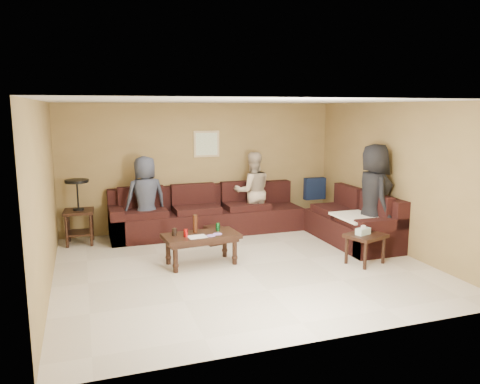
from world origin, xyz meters
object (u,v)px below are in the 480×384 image
Objects in this scene: person_middle at (253,191)px; sectional_sofa at (257,219)px; side_table_right at (365,238)px; person_left at (146,198)px; end_table_left at (79,211)px; person_right at (373,197)px; waste_bin at (214,235)px; coffee_table at (201,239)px.

sectional_sofa is at bearing 84.09° from person_middle.
side_table_right is 0.45× the size of person_left.
person_middle reaches higher than end_table_left.
person_middle reaches higher than sectional_sofa.
person_middle is 0.86× the size of person_right.
end_table_left is 2.44m from waste_bin.
person_right reaches higher than sectional_sofa.
person_right is at bearing 142.46° from person_left.
sectional_sofa reaches higher than side_table_right.
coffee_table is (-1.40, -1.23, 0.08)m from sectional_sofa.
person_middle is (1.49, 1.73, 0.37)m from coffee_table.
person_left is (-3.04, 2.47, 0.37)m from side_table_right.
waste_bin is at bearing 64.22° from coffee_table.
side_table_right is 3.93m from person_left.
person_left is at bearing -5.52° from end_table_left.
coffee_table is 0.77× the size of person_middle.
end_table_left reaches higher than coffee_table.
sectional_sofa is 0.96m from waste_bin.
sectional_sofa is 3.87× the size of coffee_table.
person_right is at bearing 49.21° from side_table_right.
end_table_left is 5.17m from person_right.
coffee_table is 0.66× the size of person_right.
end_table_left is at bearing 3.75° from person_middle.
person_left reaches higher than waste_bin.
end_table_left is 4.94m from side_table_right.
waste_bin is (0.48, 1.00, -0.25)m from coffee_table.
sectional_sofa is at bearing -9.92° from end_table_left.
sectional_sofa is at bearing 156.13° from person_left.
person_middle is at bearing -1.07° from end_table_left.
side_table_right is at bearing -42.58° from waste_bin.
end_table_left is 3.56× the size of waste_bin.
person_right is at bearing -1.98° from coffee_table.
sectional_sofa is 0.68m from person_middle.
person_middle is at bearing 169.98° from person_left.
sectional_sofa is 6.69× the size of side_table_right.
coffee_table is 1.73× the size of side_table_right.
side_table_right is at bearing -31.50° from end_table_left.
person_left is at bearing 148.16° from waste_bin.
person_left reaches higher than side_table_right.
waste_bin is at bearing 136.72° from person_left.
coffee_table is at bearing -138.55° from sectional_sofa.
person_left is 0.86× the size of person_right.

